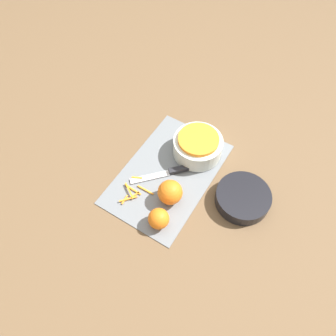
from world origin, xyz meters
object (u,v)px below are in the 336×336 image
Objects in this scene: bowl_speckled at (198,146)px; orange_left at (159,219)px; bowl_dark at (243,198)px; orange_right at (170,192)px; knife at (177,170)px.

bowl_speckled is 0.31m from orange_left.
orange_left reaches higher than bowl_dark.
bowl_speckled is 2.13× the size of orange_right.
bowl_speckled and orange_right have the same top height.
bowl_dark is 2.19× the size of orange_right.
bowl_speckled is at bearing -112.97° from bowl_dark.
orange_right reaches higher than knife.
bowl_speckled is 0.90× the size of knife.
bowl_dark is 0.24m from orange_right.
bowl_speckled is 0.21m from orange_right.
orange_left is (0.31, 0.03, -0.01)m from bowl_speckled.
orange_right is (0.10, 0.04, 0.03)m from knife.
bowl_dark is 0.92× the size of knife.
orange_left reaches higher than knife.
bowl_dark is at bearing 119.96° from orange_right.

